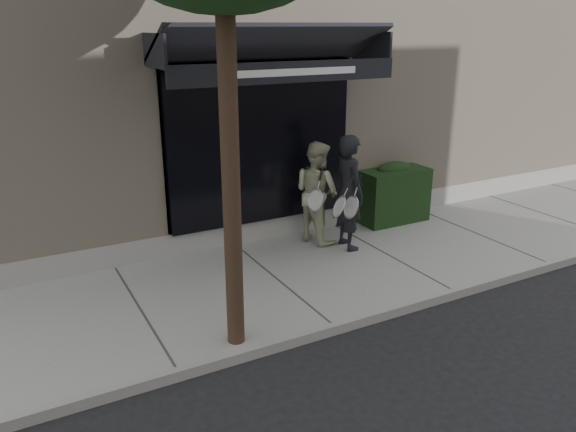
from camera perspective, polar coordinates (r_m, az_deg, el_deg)
ground at (r=9.34m, az=9.78°, el=-4.40°), size 80.00×80.00×0.00m
sidewalk at (r=9.32m, az=9.81°, el=-4.07°), size 20.00×3.00×0.12m
curb at (r=8.28m, az=16.44°, el=-7.59°), size 20.00×0.10×0.14m
building_facade at (r=12.86m, az=-3.63°, el=14.79°), size 14.30×8.04×5.64m
hedge at (r=10.69m, az=10.54°, el=2.31°), size 1.30×0.70×1.14m
pedestrian_front at (r=9.16m, az=6.23°, el=2.38°), size 0.80×0.90×1.89m
pedestrian_back at (r=9.44m, az=2.93°, el=2.46°), size 0.83×0.97×1.73m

